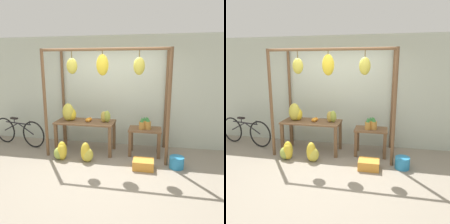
# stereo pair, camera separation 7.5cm
# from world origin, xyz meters

# --- Properties ---
(ground_plane) EXTENTS (20.00, 20.00, 0.00)m
(ground_plane) POSITION_xyz_m (0.00, 0.00, 0.00)
(ground_plane) COLOR gray
(shop_wall_back) EXTENTS (8.00, 0.08, 2.80)m
(shop_wall_back) POSITION_xyz_m (0.00, 1.58, 1.40)
(shop_wall_back) COLOR #B7C1B2
(shop_wall_back) RESTS_ON ground_plane
(stall_awning) EXTENTS (2.77, 1.18, 2.42)m
(stall_awning) POSITION_xyz_m (0.01, 0.68, 1.74)
(stall_awning) COLOR brown
(stall_awning) RESTS_ON ground_plane
(display_table_main) EXTENTS (1.40, 0.63, 0.76)m
(display_table_main) POSITION_xyz_m (-0.55, 0.88, 0.63)
(display_table_main) COLOR brown
(display_table_main) RESTS_ON ground_plane
(display_table_side) EXTENTS (0.75, 0.48, 0.63)m
(display_table_side) POSITION_xyz_m (0.87, 0.95, 0.47)
(display_table_side) COLOR brown
(display_table_side) RESTS_ON ground_plane
(banana_pile_on_table) EXTENTS (0.40, 0.34, 0.42)m
(banana_pile_on_table) POSITION_xyz_m (-0.96, 0.87, 0.94)
(banana_pile_on_table) COLOR yellow
(banana_pile_on_table) RESTS_ON display_table_main
(orange_pile) EXTENTS (0.13, 0.19, 0.09)m
(orange_pile) POSITION_xyz_m (-0.45, 0.85, 0.81)
(orange_pile) COLOR orange
(orange_pile) RESTS_ON display_table_main
(pineapple_cluster) EXTENTS (0.27, 0.21, 0.29)m
(pineapple_cluster) POSITION_xyz_m (0.88, 0.93, 0.75)
(pineapple_cluster) COLOR #B27F38
(pineapple_cluster) RESTS_ON display_table_side
(banana_pile_ground_left) EXTENTS (0.33, 0.27, 0.41)m
(banana_pile_ground_left) POSITION_xyz_m (-0.94, 0.31, 0.18)
(banana_pile_ground_left) COLOR gold
(banana_pile_ground_left) RESTS_ON ground_plane
(banana_pile_ground_right) EXTENTS (0.35, 0.30, 0.43)m
(banana_pile_ground_right) POSITION_xyz_m (-0.35, 0.31, 0.19)
(banana_pile_ground_right) COLOR gold
(banana_pile_ground_right) RESTS_ON ground_plane
(fruit_crate_white) EXTENTS (0.42, 0.33, 0.19)m
(fruit_crate_white) POSITION_xyz_m (0.89, 0.20, 0.10)
(fruit_crate_white) COLOR orange
(fruit_crate_white) RESTS_ON ground_plane
(blue_bucket) EXTENTS (0.29, 0.29, 0.24)m
(blue_bucket) POSITION_xyz_m (1.56, 0.36, 0.12)
(blue_bucket) COLOR teal
(blue_bucket) RESTS_ON ground_plane
(parked_bicycle) EXTENTS (1.64, 0.38, 0.73)m
(parked_bicycle) POSITION_xyz_m (-2.42, 0.96, 0.36)
(parked_bicycle) COLOR black
(parked_bicycle) RESTS_ON ground_plane
(papaya_pile) EXTENTS (0.25, 0.17, 0.27)m
(papaya_pile) POSITION_xyz_m (-0.05, 0.87, 0.90)
(papaya_pile) COLOR #B2993D
(papaya_pile) RESTS_ON display_table_main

